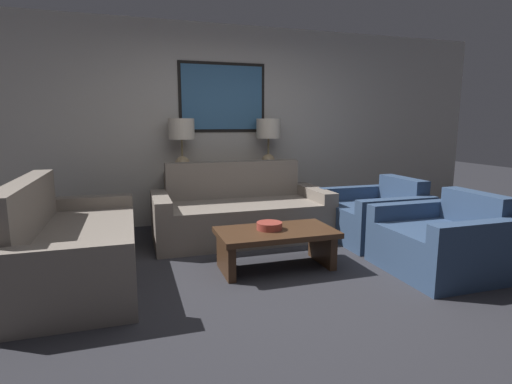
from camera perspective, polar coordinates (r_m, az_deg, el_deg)
ground_plane at (r=3.46m, az=4.84°, el=-13.42°), size 20.00×20.00×0.00m
back_wall at (r=5.57m, az=-4.87°, el=9.47°), size 7.99×0.12×2.65m
console_table at (r=5.42m, az=-4.13°, el=-0.82°), size 1.63×0.35×0.73m
table_lamp_left at (r=5.22m, az=-10.58°, el=7.84°), size 0.33×0.33×0.69m
table_lamp_right at (r=5.49m, az=1.79°, el=8.09°), size 0.33×0.33×0.69m
couch_by_back_wall at (r=4.78m, az=-2.22°, el=-3.13°), size 2.04×0.95×0.89m
couch_by_side at (r=3.89m, az=-24.75°, el=-7.08°), size 0.95×2.04×0.89m
coffee_table at (r=3.79m, az=2.86°, el=-6.87°), size 1.10×0.60×0.37m
decorative_bowl at (r=3.77m, az=1.92°, el=-4.85°), size 0.24×0.24×0.07m
armchair_near_back_wall at (r=4.90m, az=16.75°, el=-3.55°), size 0.95×0.98×0.73m
armchair_near_camera at (r=4.10m, az=25.14°, el=-6.68°), size 0.95×0.98×0.73m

